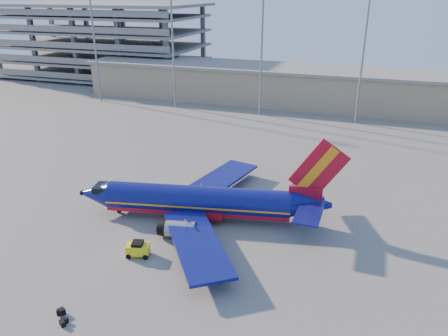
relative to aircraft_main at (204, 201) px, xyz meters
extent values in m
plane|color=slate|center=(-0.46, 1.10, -2.26)|extent=(220.00, 220.00, 0.00)
cube|color=gray|center=(9.54, 59.10, 1.74)|extent=(120.00, 15.00, 8.00)
cube|color=slate|center=(9.54, 59.10, 5.94)|extent=(122.00, 16.00, 0.60)
cube|color=slate|center=(-62.46, 75.10, -1.26)|extent=(60.00, 30.00, 0.70)
cube|color=slate|center=(-62.46, 75.10, 2.94)|extent=(60.00, 30.00, 0.70)
cube|color=slate|center=(-62.46, 75.10, 7.14)|extent=(60.00, 30.00, 0.70)
cube|color=slate|center=(-62.46, 75.10, 11.34)|extent=(60.00, 30.00, 0.70)
cube|color=slate|center=(-62.46, 75.10, 15.54)|extent=(60.00, 30.00, 0.70)
cube|color=slate|center=(-62.46, 75.10, 18.74)|extent=(62.00, 32.00, 0.80)
cube|color=slate|center=(-62.46, 88.10, 8.24)|extent=(1.20, 1.20, 21.00)
cylinder|color=gray|center=(-45.46, 47.10, 11.74)|extent=(0.44, 0.44, 28.00)
cylinder|color=gray|center=(-25.46, 47.10, 11.74)|extent=(0.44, 0.44, 28.00)
cylinder|color=gray|center=(-5.46, 47.10, 11.74)|extent=(0.44, 0.44, 28.00)
cylinder|color=gray|center=(14.54, 47.10, 11.74)|extent=(0.44, 0.44, 28.00)
cylinder|color=navy|center=(-0.73, -0.15, 0.14)|extent=(21.59, 7.37, 3.29)
cube|color=#B00E20|center=(-0.73, -0.15, -0.70)|extent=(21.47, 6.76, 1.16)
cube|color=orange|center=(-0.73, -0.15, -0.08)|extent=(21.60, 7.41, 0.20)
cone|color=navy|center=(-13.04, -2.58, 0.14)|extent=(4.31, 3.96, 3.29)
cube|color=black|center=(-11.91, -2.36, 0.99)|extent=(2.54, 2.68, 0.71)
cone|color=navy|center=(12.01, 2.38, 0.45)|extent=(5.18, 4.13, 3.29)
cube|color=#B00E20|center=(11.31, 2.24, 1.66)|extent=(3.76, 1.21, 1.96)
cube|color=#B00E20|center=(12.53, 2.48, 4.77)|extent=(6.46, 1.55, 7.10)
cube|color=orange|center=(12.36, 2.44, 4.77)|extent=(4.34, 1.21, 5.57)
cube|color=navy|center=(11.07, 5.27, 0.94)|extent=(4.70, 6.29, 0.20)
cube|color=navy|center=(12.25, -0.66, 0.94)|extent=(2.75, 5.73, 0.20)
cube|color=navy|center=(-0.94, 7.80, -0.66)|extent=(7.40, 14.44, 0.31)
cube|color=navy|center=(2.09, -7.57, -0.66)|extent=(11.58, 13.84, 0.31)
cube|color=#B00E20|center=(-0.30, -0.06, -1.06)|extent=(5.91, 4.44, 0.89)
cylinder|color=gray|center=(-2.68, 4.19, -1.24)|extent=(3.51, 2.45, 1.87)
cylinder|color=gray|center=(-0.88, -4.89, -1.24)|extent=(3.51, 2.45, 1.87)
cylinder|color=gray|center=(-10.34, -2.04, -1.77)|extent=(0.25, 0.25, 0.98)
cylinder|color=black|center=(-10.34, -2.04, -1.97)|extent=(0.60, 0.33, 0.57)
cylinder|color=black|center=(0.13, 2.38, -1.89)|extent=(0.83, 0.63, 0.75)
cylinder|color=black|center=(1.02, -2.16, -1.89)|extent=(0.83, 0.63, 0.75)
cube|color=yellow|center=(-3.54, -9.51, -1.46)|extent=(2.51, 1.85, 1.07)
cube|color=black|center=(-3.54, -9.51, -0.81)|extent=(1.35, 1.42, 0.38)
cylinder|color=black|center=(-4.52, -9.18, -1.98)|extent=(0.59, 0.34, 0.56)
cylinder|color=black|center=(-4.20, -10.31, -1.98)|extent=(0.59, 0.34, 0.56)
cylinder|color=black|center=(-2.87, -8.71, -1.98)|extent=(0.59, 0.34, 0.56)
cylinder|color=black|center=(-2.55, -9.85, -1.98)|extent=(0.59, 0.34, 0.56)
cube|color=black|center=(-5.32, -19.22, -1.98)|extent=(0.66, 0.60, 0.55)
cube|color=black|center=(-4.42, -20.35, -2.02)|extent=(0.68, 0.60, 0.48)
cube|color=black|center=(-4.51, -19.93, -2.04)|extent=(0.62, 0.39, 0.43)
cube|color=black|center=(-5.39, -19.29, -2.00)|extent=(0.70, 0.57, 0.52)
camera|label=1|loc=(16.91, -42.42, 22.95)|focal=35.00mm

